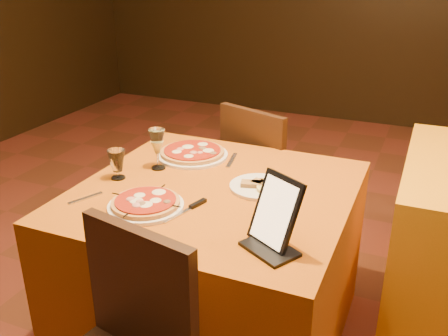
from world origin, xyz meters
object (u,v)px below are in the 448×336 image
at_px(chair_main_far, 272,180).
at_px(tablet, 276,211).
at_px(water_glass, 117,164).
at_px(wine_glass, 157,149).
at_px(pizza_far, 192,153).
at_px(main_table, 215,265).
at_px(pizza_near, 146,204).

xyz_separation_m(chair_main_far, tablet, (0.36, -1.11, 0.41)).
bearing_deg(water_glass, wine_glass, 57.49).
relative_size(chair_main_far, water_glass, 7.00).
xyz_separation_m(chair_main_far, pizza_far, (-0.25, -0.51, 0.31)).
bearing_deg(pizza_far, tablet, -44.74).
xyz_separation_m(pizza_far, wine_glass, (-0.08, -0.19, 0.08)).
xyz_separation_m(main_table, tablet, (0.36, -0.31, 0.49)).
bearing_deg(wine_glass, pizza_far, 68.42).
xyz_separation_m(main_table, wine_glass, (-0.32, 0.10, 0.47)).
bearing_deg(chair_main_far, pizza_far, 84.63).
bearing_deg(chair_main_far, main_table, 110.35).
distance_m(pizza_far, water_glass, 0.40).
relative_size(main_table, pizza_near, 3.78).
relative_size(wine_glass, tablet, 0.78).
bearing_deg(pizza_far, main_table, -49.55).
xyz_separation_m(main_table, pizza_far, (-0.25, 0.29, 0.39)).
height_order(pizza_near, tablet, tablet).
distance_m(chair_main_far, pizza_near, 1.12).
distance_m(wine_glass, water_glass, 0.20).
bearing_deg(water_glass, pizza_far, 63.12).
height_order(pizza_near, water_glass, water_glass).
relative_size(chair_main_far, pizza_near, 3.12).
bearing_deg(main_table, water_glass, -171.13).
distance_m(main_table, pizza_far, 0.55).
height_order(pizza_far, wine_glass, wine_glass).
bearing_deg(wine_glass, main_table, -16.76).
bearing_deg(water_glass, chair_main_far, 63.80).
distance_m(pizza_near, wine_glass, 0.39).
distance_m(pizza_near, water_glass, 0.32).
relative_size(main_table, water_glass, 8.46).
bearing_deg(tablet, pizza_near, -155.39).
distance_m(wine_glass, tablet, 0.79).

